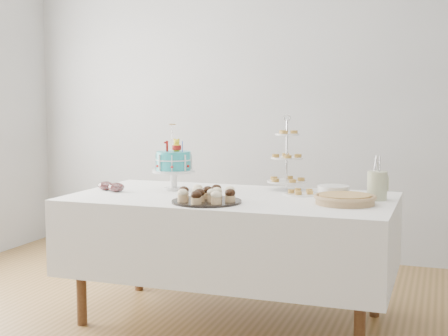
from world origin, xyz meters
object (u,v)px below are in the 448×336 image
(table, at_px, (231,233))
(jam_bowl_b, at_px, (106,186))
(cupcake_tray, at_px, (207,195))
(pastry_plate, at_px, (301,193))
(utensil_pitcher, at_px, (377,184))
(tiered_stand, at_px, (287,158))
(birthday_cake, at_px, (174,172))
(jam_bowl_a, at_px, (116,187))
(plate_stack, at_px, (333,192))
(pie, at_px, (345,199))

(table, xyz_separation_m, jam_bowl_b, (-0.84, -0.03, 0.25))
(cupcake_tray, bearing_deg, table, 79.74)
(pastry_plate, bearing_deg, utensil_pitcher, -6.22)
(tiered_stand, distance_m, utensil_pitcher, 0.65)
(birthday_cake, bearing_deg, jam_bowl_b, -178.05)
(jam_bowl_a, xyz_separation_m, jam_bowl_b, (-0.10, 0.05, -0.00))
(birthday_cake, height_order, utensil_pitcher, birthday_cake)
(plate_stack, bearing_deg, cupcake_tray, -147.26)
(pastry_plate, xyz_separation_m, utensil_pitcher, (0.45, -0.05, 0.08))
(plate_stack, relative_size, pastry_plate, 0.87)
(tiered_stand, relative_size, utensil_pitcher, 1.91)
(table, relative_size, birthday_cake, 4.54)
(pie, relative_size, utensil_pitcher, 1.36)
(table, distance_m, pie, 0.74)
(jam_bowl_b, distance_m, utensil_pitcher, 1.69)
(jam_bowl_a, bearing_deg, birthday_cake, 33.63)
(tiered_stand, xyz_separation_m, utensil_pitcher, (0.59, -0.24, -0.11))
(plate_stack, height_order, jam_bowl_a, plate_stack)
(jam_bowl_b, bearing_deg, pastry_plate, 9.78)
(plate_stack, distance_m, jam_bowl_a, 1.34)
(jam_bowl_b, relative_size, utensil_pitcher, 0.38)
(pie, height_order, jam_bowl_a, jam_bowl_a)
(cupcake_tray, distance_m, tiered_stand, 0.74)
(pastry_plate, xyz_separation_m, jam_bowl_b, (-1.23, -0.21, 0.01))
(plate_stack, relative_size, jam_bowl_b, 1.91)
(tiered_stand, xyz_separation_m, pastry_plate, (0.14, -0.19, -0.19))
(pastry_plate, bearing_deg, cupcake_tray, -133.27)
(jam_bowl_b, xyz_separation_m, utensil_pitcher, (1.68, 0.16, 0.06))
(table, height_order, pie, pie)
(pie, bearing_deg, tiered_stand, 134.58)
(tiered_stand, relative_size, jam_bowl_a, 4.82)
(jam_bowl_a, relative_size, jam_bowl_b, 1.04)
(birthday_cake, distance_m, jam_bowl_a, 0.38)
(cupcake_tray, distance_m, plate_stack, 0.76)
(pie, xyz_separation_m, jam_bowl_b, (-1.53, 0.05, -0.00))
(birthday_cake, xyz_separation_m, pie, (1.12, -0.20, -0.08))
(table, distance_m, pastry_plate, 0.49)
(cupcake_tray, distance_m, utensil_pitcher, 0.98)
(plate_stack, relative_size, jam_bowl_a, 1.84)
(pie, xyz_separation_m, tiered_stand, (-0.44, 0.45, 0.17))
(birthday_cake, height_order, pie, birthday_cake)
(table, distance_m, jam_bowl_a, 0.78)
(table, bearing_deg, birthday_cake, 163.88)
(pie, height_order, utensil_pitcher, utensil_pitcher)
(pie, bearing_deg, table, 173.86)
(birthday_cake, bearing_deg, cupcake_tray, -65.19)
(cupcake_tray, height_order, jam_bowl_b, cupcake_tray)
(pastry_plate, bearing_deg, pie, -40.57)
(pie, xyz_separation_m, plate_stack, (-0.10, 0.21, 0.01))
(table, xyz_separation_m, pie, (0.69, -0.07, 0.26))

